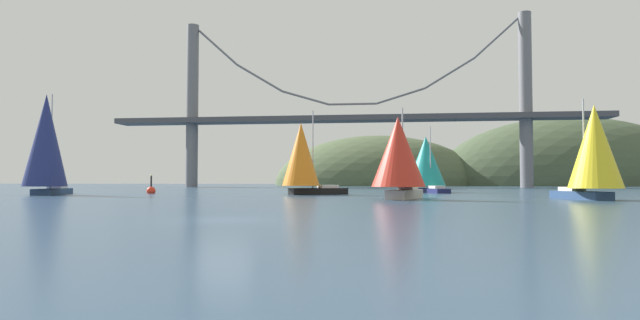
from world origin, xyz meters
TOP-DOWN VIEW (x-y plane):
  - ground_plane at (0.00, 0.00)m, footprint 360.00×360.00m
  - headland_center at (5.00, 135.00)m, footprint 62.29×44.00m
  - headland_right at (60.00, 135.00)m, footprint 76.70×44.00m
  - suspension_bridge at (-0.00, 95.00)m, footprint 112.23×6.00m
  - sailboat_yellow_sail at (24.71, 24.44)m, footprint 5.44×7.82m
  - sailboat_orange_sail at (-2.34, 36.84)m, footprint 8.30×6.63m
  - sailboat_teal_sail at (12.74, 49.24)m, footprint 6.55×9.41m
  - sailboat_navy_sail at (-31.02, 32.14)m, footprint 5.80×9.52m
  - sailboat_scarlet_sail at (8.26, 23.47)m, footprint 5.90×8.05m
  - channel_buoy at (-22.09, 39.85)m, footprint 1.10×1.10m

SIDE VIEW (x-z plane):
  - ground_plane at x=0.00m, z-range 0.00..0.00m
  - headland_center at x=5.00m, z-range -15.06..15.06m
  - headland_right at x=60.00m, z-range -19.92..19.92m
  - channel_buoy at x=-22.09m, z-range -0.95..1.69m
  - sailboat_scarlet_sail at x=8.26m, z-range -0.17..7.99m
  - sailboat_teal_sail at x=12.74m, z-range -0.34..8.49m
  - sailboat_yellow_sail at x=24.71m, z-range -0.11..8.71m
  - sailboat_orange_sail at x=-2.34m, z-range -0.57..9.25m
  - sailboat_navy_sail at x=-31.02m, z-range 0.05..11.78m
  - suspension_bridge at x=0.00m, z-range -2.09..36.80m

